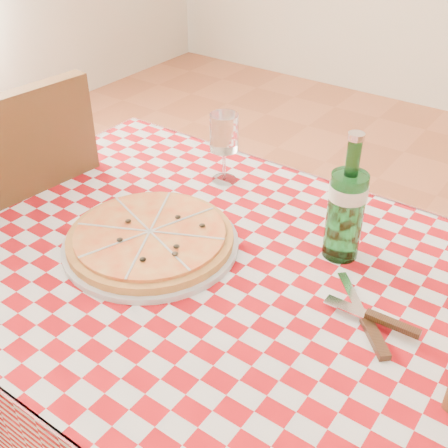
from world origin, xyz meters
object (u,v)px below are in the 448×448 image
object	(u,v)px
pizza_plate	(150,237)
water_bottle	(347,198)
wine_glass	(224,149)
dining_table	(215,301)
chair_far	(10,239)

from	to	relation	value
pizza_plate	water_bottle	bearing A→B (deg)	31.86
pizza_plate	wine_glass	xyz separation A→B (m)	(-0.04, 0.32, 0.07)
pizza_plate	wine_glass	distance (m)	0.33
dining_table	water_bottle	distance (m)	0.35
chair_far	pizza_plate	xyz separation A→B (m)	(0.51, 0.03, 0.20)
dining_table	pizza_plate	world-z (taller)	pizza_plate
dining_table	wine_glass	size ratio (longest dim) A/B	6.71
chair_far	wine_glass	bearing A→B (deg)	-138.15
water_bottle	wine_glass	xyz separation A→B (m)	(-0.38, 0.11, -0.05)
pizza_plate	wine_glass	world-z (taller)	wine_glass
water_bottle	dining_table	bearing A→B (deg)	-135.99
pizza_plate	chair_far	bearing A→B (deg)	-177.12
chair_far	pizza_plate	bearing A→B (deg)	-171.80
pizza_plate	water_bottle	xyz separation A→B (m)	(0.34, 0.21, 0.11)
dining_table	water_bottle	xyz separation A→B (m)	(0.19, 0.18, 0.24)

